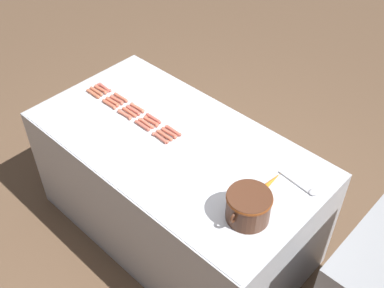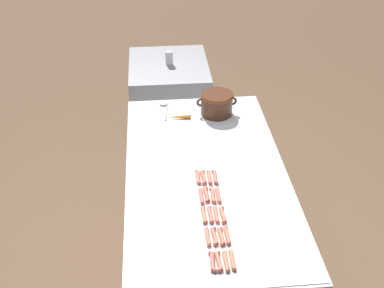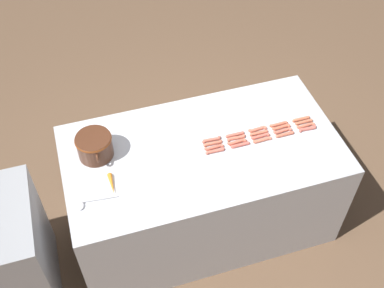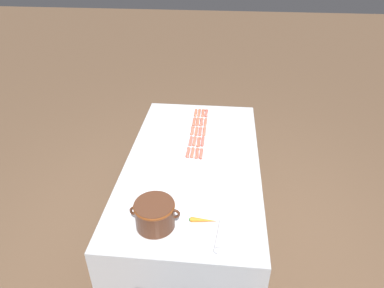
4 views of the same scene
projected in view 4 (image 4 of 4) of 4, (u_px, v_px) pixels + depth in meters
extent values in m
plane|color=brown|center=(193.00, 238.00, 3.18)|extent=(20.00, 20.00, 0.00)
cube|color=#ADAFB5|center=(193.00, 202.00, 2.94)|extent=(1.03, 1.94, 0.89)
cube|color=silver|center=(193.00, 160.00, 2.70)|extent=(1.01, 1.90, 0.00)
cylinder|color=#C25D50|center=(206.00, 113.00, 3.34)|extent=(0.03, 0.12, 0.02)
sphere|color=#C25D50|center=(206.00, 110.00, 3.39)|extent=(0.02, 0.02, 0.02)
sphere|color=#C25D50|center=(206.00, 116.00, 3.29)|extent=(0.02, 0.02, 0.02)
cylinder|color=#C7634A|center=(205.00, 122.00, 3.18)|extent=(0.03, 0.12, 0.02)
sphere|color=#C7634A|center=(206.00, 119.00, 3.23)|extent=(0.02, 0.02, 0.02)
sphere|color=#C7634A|center=(205.00, 125.00, 3.13)|extent=(0.02, 0.02, 0.02)
cylinder|color=#CD684E|center=(204.00, 131.00, 3.04)|extent=(0.03, 0.12, 0.02)
sphere|color=#CD684E|center=(205.00, 128.00, 3.09)|extent=(0.02, 0.02, 0.02)
sphere|color=#CD684E|center=(204.00, 135.00, 2.99)|extent=(0.02, 0.02, 0.02)
cylinder|color=#C95C4E|center=(203.00, 141.00, 2.90)|extent=(0.03, 0.12, 0.02)
sphere|color=#C95C4E|center=(203.00, 138.00, 2.95)|extent=(0.02, 0.02, 0.02)
sphere|color=#C95C4E|center=(202.00, 145.00, 2.85)|extent=(0.02, 0.02, 0.02)
cylinder|color=#C6604E|center=(201.00, 154.00, 2.75)|extent=(0.03, 0.12, 0.02)
sphere|color=#C6604E|center=(202.00, 150.00, 2.80)|extent=(0.02, 0.02, 0.02)
sphere|color=#C6604E|center=(201.00, 158.00, 2.70)|extent=(0.02, 0.02, 0.02)
cylinder|color=#C26249|center=(203.00, 113.00, 3.34)|extent=(0.03, 0.12, 0.02)
sphere|color=#C26249|center=(204.00, 110.00, 3.39)|extent=(0.02, 0.02, 0.02)
sphere|color=#C26249|center=(202.00, 116.00, 3.29)|extent=(0.02, 0.02, 0.02)
cylinder|color=#C3624E|center=(201.00, 122.00, 3.19)|extent=(0.03, 0.12, 0.02)
sphere|color=#C3624E|center=(202.00, 119.00, 3.24)|extent=(0.02, 0.02, 0.02)
sphere|color=#C3624E|center=(200.00, 125.00, 3.14)|extent=(0.02, 0.02, 0.02)
cylinder|color=#CD5F4F|center=(200.00, 131.00, 3.04)|extent=(0.03, 0.12, 0.02)
sphere|color=#CD5F4F|center=(201.00, 128.00, 3.09)|extent=(0.02, 0.02, 0.02)
sphere|color=#CD5F4F|center=(199.00, 135.00, 2.99)|extent=(0.02, 0.02, 0.02)
cylinder|color=#CB6049|center=(199.00, 142.00, 2.89)|extent=(0.03, 0.12, 0.02)
sphere|color=#CB6049|center=(200.00, 138.00, 2.94)|extent=(0.02, 0.02, 0.02)
sphere|color=#CB6049|center=(198.00, 146.00, 2.84)|extent=(0.02, 0.02, 0.02)
cylinder|color=#C45E49|center=(197.00, 153.00, 2.75)|extent=(0.03, 0.12, 0.02)
sphere|color=#C45E49|center=(198.00, 149.00, 2.80)|extent=(0.02, 0.02, 0.02)
sphere|color=#C45E49|center=(196.00, 157.00, 2.70)|extent=(0.02, 0.02, 0.02)
cylinder|color=#C26749|center=(199.00, 113.00, 3.34)|extent=(0.03, 0.12, 0.02)
sphere|color=#C26749|center=(200.00, 110.00, 3.39)|extent=(0.02, 0.02, 0.02)
sphere|color=#C26749|center=(199.00, 115.00, 3.30)|extent=(0.02, 0.02, 0.02)
cylinder|color=#CD6348|center=(198.00, 121.00, 3.19)|extent=(0.03, 0.12, 0.02)
sphere|color=#CD6348|center=(199.00, 118.00, 3.24)|extent=(0.02, 0.02, 0.02)
sphere|color=#CD6348|center=(197.00, 125.00, 3.14)|extent=(0.02, 0.02, 0.02)
cylinder|color=#CD644A|center=(196.00, 131.00, 3.05)|extent=(0.03, 0.12, 0.02)
sphere|color=#CD644A|center=(197.00, 128.00, 3.10)|extent=(0.02, 0.02, 0.02)
sphere|color=#CD644A|center=(196.00, 134.00, 3.00)|extent=(0.02, 0.02, 0.02)
cylinder|color=#CC664F|center=(194.00, 141.00, 2.90)|extent=(0.03, 0.12, 0.02)
sphere|color=#CC664F|center=(195.00, 137.00, 2.95)|extent=(0.02, 0.02, 0.02)
sphere|color=#CC664F|center=(194.00, 145.00, 2.85)|extent=(0.02, 0.02, 0.02)
cylinder|color=#C1634A|center=(192.00, 153.00, 2.76)|extent=(0.03, 0.12, 0.02)
sphere|color=#C1634A|center=(193.00, 149.00, 2.81)|extent=(0.02, 0.02, 0.02)
sphere|color=#C1634A|center=(192.00, 157.00, 2.71)|extent=(0.02, 0.02, 0.02)
cylinder|color=#C96748|center=(196.00, 113.00, 3.34)|extent=(0.03, 0.12, 0.02)
sphere|color=#C96748|center=(196.00, 110.00, 3.39)|extent=(0.02, 0.02, 0.02)
sphere|color=#C96748|center=(195.00, 116.00, 3.29)|extent=(0.02, 0.02, 0.02)
cylinder|color=#C36147|center=(194.00, 122.00, 3.19)|extent=(0.03, 0.12, 0.02)
sphere|color=#C36147|center=(195.00, 119.00, 3.24)|extent=(0.02, 0.02, 0.02)
sphere|color=#C36147|center=(193.00, 125.00, 3.14)|extent=(0.02, 0.02, 0.02)
cylinder|color=#CD6750|center=(192.00, 130.00, 3.05)|extent=(0.03, 0.12, 0.02)
sphere|color=#CD6750|center=(193.00, 127.00, 3.10)|extent=(0.02, 0.02, 0.02)
sphere|color=#CD6750|center=(191.00, 134.00, 3.01)|extent=(0.02, 0.02, 0.02)
cylinder|color=#C15E4D|center=(191.00, 141.00, 2.91)|extent=(0.03, 0.12, 0.02)
sphere|color=#C15E4D|center=(191.00, 137.00, 2.96)|extent=(0.02, 0.02, 0.02)
sphere|color=#C15E4D|center=(190.00, 145.00, 2.86)|extent=(0.02, 0.02, 0.02)
cylinder|color=#C1624F|center=(188.00, 152.00, 2.76)|extent=(0.03, 0.12, 0.02)
sphere|color=#C1624F|center=(188.00, 148.00, 2.81)|extent=(0.02, 0.02, 0.02)
sphere|color=#C1624F|center=(188.00, 156.00, 2.71)|extent=(0.02, 0.02, 0.02)
cylinder|color=#472616|center=(155.00, 215.00, 2.07)|extent=(0.24, 0.24, 0.17)
torus|color=brown|center=(154.00, 206.00, 2.03)|extent=(0.25, 0.25, 0.03)
torus|color=#472616|center=(174.00, 214.00, 2.05)|extent=(0.07, 0.02, 0.07)
torus|color=#472616|center=(135.00, 211.00, 2.07)|extent=(0.07, 0.02, 0.07)
cylinder|color=#B7B7BC|center=(218.00, 233.00, 2.05)|extent=(0.03, 0.22, 0.01)
ellipsoid|color=#B7B7BC|center=(220.00, 251.00, 1.93)|extent=(0.07, 0.06, 0.02)
cone|color=orange|center=(204.00, 220.00, 2.12)|extent=(0.17, 0.03, 0.03)
sphere|color=#387F2D|center=(191.00, 219.00, 2.13)|extent=(0.02, 0.02, 0.02)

